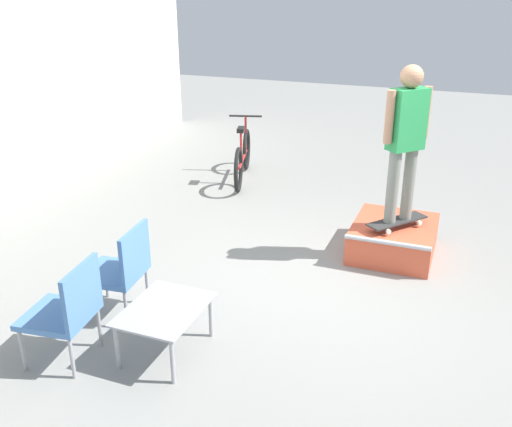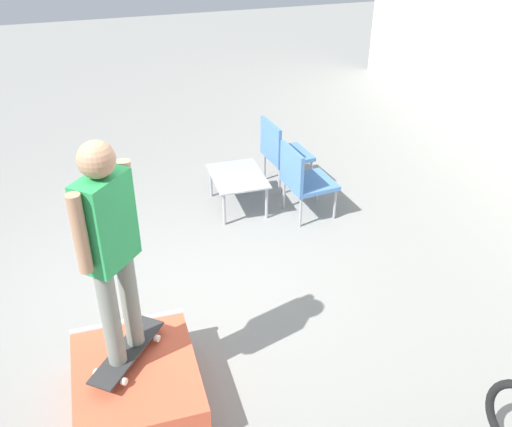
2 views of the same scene
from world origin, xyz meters
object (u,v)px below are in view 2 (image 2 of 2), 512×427
at_px(patio_chair_left, 281,150).
at_px(skateboard_on_ramp, 128,352).
at_px(skate_ramp_box, 137,385).
at_px(coffee_table, 238,179).
at_px(patio_chair_right, 303,178).
at_px(person_skater, 109,240).

bearing_deg(patio_chair_left, skateboard_on_ramp, 135.47).
distance_m(skate_ramp_box, skateboard_on_ramp, 0.28).
height_order(coffee_table, patio_chair_left, patio_chair_left).
height_order(skateboard_on_ramp, coffee_table, skateboard_on_ramp).
xyz_separation_m(coffee_table, patio_chair_right, (0.39, 0.67, 0.11)).
relative_size(skateboard_on_ramp, person_skater, 0.42).
distance_m(skateboard_on_ramp, coffee_table, 2.93).
relative_size(skate_ramp_box, person_skater, 0.64).
bearing_deg(coffee_table, person_skater, -31.13).
relative_size(skateboard_on_ramp, patio_chair_left, 0.81).
relative_size(skate_ramp_box, skateboard_on_ramp, 1.52).
bearing_deg(skate_ramp_box, patio_chair_left, 144.21).
bearing_deg(patio_chair_left, skate_ramp_box, 136.84).
bearing_deg(patio_chair_right, patio_chair_left, -6.18).
xyz_separation_m(skateboard_on_ramp, patio_chair_left, (-2.87, 2.18, 0.05)).
xyz_separation_m(person_skater, coffee_table, (-2.50, 1.51, -1.07)).
bearing_deg(patio_chair_left, patio_chair_right, 172.61).
distance_m(skateboard_on_ramp, patio_chair_right, 3.03).
bearing_deg(skateboard_on_ramp, patio_chair_right, 172.19).
xyz_separation_m(skate_ramp_box, person_skater, (-0.10, -0.03, 1.26)).
distance_m(person_skater, coffee_table, 3.11).
height_order(skate_ramp_box, skateboard_on_ramp, skateboard_on_ramp).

